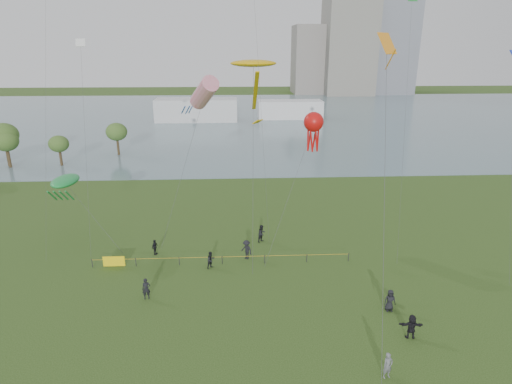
{
  "coord_description": "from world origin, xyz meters",
  "views": [
    {
      "loc": [
        -1.66,
        -23.37,
        19.39
      ],
      "look_at": [
        0.0,
        10.0,
        8.0
      ],
      "focal_mm": 30.0,
      "sensor_mm": 36.0,
      "label": 1
    }
  ],
  "objects_px": {
    "kite_flyer": "(388,366)",
    "fence": "(156,260)",
    "kite_octopus": "(314,123)",
    "kite_stingray": "(253,64)"
  },
  "relations": [
    {
      "from": "fence",
      "to": "kite_stingray",
      "type": "relative_size",
      "value": 1.32
    },
    {
      "from": "kite_flyer",
      "to": "kite_octopus",
      "type": "relative_size",
      "value": 0.13
    },
    {
      "from": "fence",
      "to": "kite_flyer",
      "type": "relative_size",
      "value": 13.8
    },
    {
      "from": "kite_flyer",
      "to": "fence",
      "type": "bearing_deg",
      "value": 121.36
    },
    {
      "from": "fence",
      "to": "kite_octopus",
      "type": "distance_m",
      "value": 20.06
    },
    {
      "from": "kite_flyer",
      "to": "kite_stingray",
      "type": "xyz_separation_m",
      "value": [
        -7.17,
        23.47,
        16.83
      ]
    },
    {
      "from": "kite_flyer",
      "to": "kite_octopus",
      "type": "distance_m",
      "value": 23.72
    },
    {
      "from": "kite_stingray",
      "to": "kite_octopus",
      "type": "xyz_separation_m",
      "value": [
        5.8,
        -2.71,
        -5.45
      ]
    },
    {
      "from": "kite_flyer",
      "to": "kite_stingray",
      "type": "distance_m",
      "value": 29.76
    },
    {
      "from": "fence",
      "to": "kite_octopus",
      "type": "bearing_deg",
      "value": 20.46
    }
  ]
}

